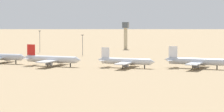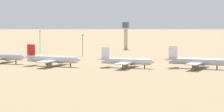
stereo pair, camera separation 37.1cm
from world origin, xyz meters
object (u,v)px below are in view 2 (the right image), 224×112
parked_jet_white_4 (126,61)px  light_pole_west (83,43)px  parked_jet_red_3 (51,59)px  parked_jet_white_5 (196,61)px  light_pole_mid (40,40)px  control_tower (126,33)px

parked_jet_white_4 → light_pole_west: light_pole_west is taller
parked_jet_red_3 → parked_jet_white_5: 87.77m
parked_jet_white_4 → light_pole_mid: (-93.56, 102.72, 6.16)m
parked_jet_red_3 → parked_jet_white_5: parked_jet_red_3 is taller
parked_jet_red_3 → control_tower: bearing=93.4°
parked_jet_red_3 → parked_jet_white_4: bearing=9.1°
parked_jet_white_4 → parked_jet_white_5: parked_jet_white_5 is taller
parked_jet_white_4 → control_tower: bearing=108.4°
control_tower → parked_jet_white_4: bearing=-77.9°
parked_jet_white_4 → light_pole_mid: bearing=138.7°
parked_jet_white_4 → parked_jet_white_5: bearing=13.9°
parked_jet_red_3 → parked_jet_white_4: (46.49, 1.09, -0.36)m
parked_jet_red_3 → parked_jet_white_5: bearing=12.0°
control_tower → light_pole_mid: (-59.35, -57.37, -4.29)m
parked_jet_white_4 → light_pole_west: (-51.22, 82.55, 5.12)m
control_tower → light_pole_mid: 82.66m
parked_jet_white_4 → light_pole_mid: 139.08m
parked_jet_red_3 → light_pole_west: (-4.73, 83.64, 4.76)m
control_tower → light_pole_west: 79.57m
control_tower → light_pole_mid: size_ratio=1.35×
parked_jet_red_3 → parked_jet_white_5: (87.53, 6.50, -0.07)m
light_pole_west → light_pole_mid: bearing=154.5°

